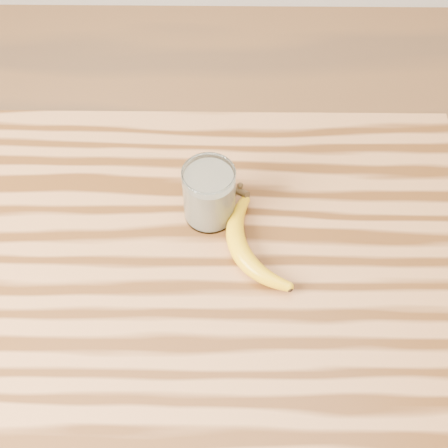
{
  "coord_description": "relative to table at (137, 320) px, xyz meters",
  "views": [
    {
      "loc": [
        0.16,
        -0.5,
        1.8
      ],
      "look_at": [
        0.16,
        0.1,
        0.93
      ],
      "focal_mm": 50.0,
      "sensor_mm": 36.0,
      "label": 1
    }
  ],
  "objects": [
    {
      "name": "room",
      "position": [
        0.0,
        0.0,
        0.58
      ],
      "size": [
        4.04,
        4.04,
        2.7
      ],
      "color": "brown",
      "rests_on": "ground"
    },
    {
      "name": "table",
      "position": [
        0.0,
        0.0,
        0.0
      ],
      "size": [
        1.2,
        0.8,
        0.9
      ],
      "color": "#A76D3E",
      "rests_on": "ground"
    },
    {
      "name": "banana",
      "position": [
        0.18,
        0.06,
        0.15
      ],
      "size": [
        0.2,
        0.3,
        0.03
      ],
      "primitive_type": null,
      "rotation": [
        0.0,
        0.0,
        0.37
      ],
      "color": "#E5A80E",
      "rests_on": "table"
    },
    {
      "name": "smoothie_glass",
      "position": [
        0.13,
        0.15,
        0.18
      ],
      "size": [
        0.09,
        0.09,
        0.11
      ],
      "color": "white",
      "rests_on": "table"
    }
  ]
}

